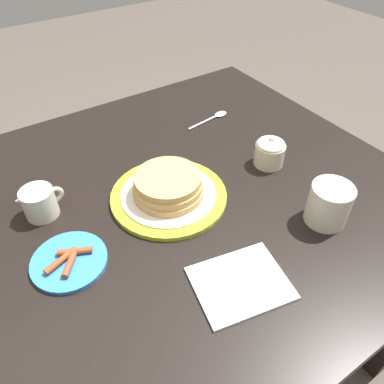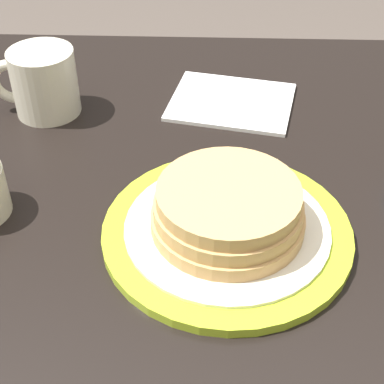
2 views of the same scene
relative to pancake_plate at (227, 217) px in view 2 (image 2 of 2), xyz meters
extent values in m
cube|color=black|center=(-0.04, 0.00, -0.04)|extent=(1.30, 1.05, 0.03)
cylinder|color=#AAC628|center=(0.00, 0.00, -0.02)|extent=(0.28, 0.28, 0.01)
cylinder|color=beige|center=(0.00, 0.00, -0.01)|extent=(0.23, 0.23, 0.00)
cylinder|color=tan|center=(0.00, 0.00, 0.00)|extent=(0.17, 0.17, 0.02)
cylinder|color=tan|center=(0.00, 0.00, 0.02)|extent=(0.17, 0.17, 0.02)
cylinder|color=tan|center=(0.00, 0.00, 0.03)|extent=(0.16, 0.16, 0.02)
cylinder|color=beige|center=(0.26, -0.26, 0.02)|extent=(0.09, 0.09, 0.10)
torus|color=beige|center=(0.31, -0.26, 0.02)|extent=(0.07, 0.02, 0.07)
cylinder|color=#472819|center=(0.26, -0.26, 0.06)|extent=(0.08, 0.08, 0.00)
cube|color=white|center=(-0.01, -0.29, -0.02)|extent=(0.21, 0.18, 0.01)
camera|label=1|loc=(-0.32, -0.59, 0.60)|focal=35.00mm
camera|label=2|loc=(0.02, 0.49, 0.44)|focal=55.00mm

